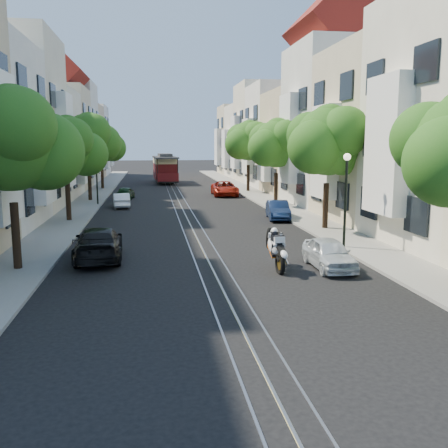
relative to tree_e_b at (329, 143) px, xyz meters
name	(u,v)px	position (x,y,z in m)	size (l,w,h in m)	color
ground	(176,196)	(-7.26, 19.02, -4.73)	(200.00, 200.00, 0.00)	black
sidewalk_east	(255,194)	(-0.01, 19.02, -4.67)	(2.50, 80.00, 0.12)	gray
sidewalk_west	(94,197)	(-14.51, 19.02, -4.67)	(2.50, 80.00, 0.12)	gray
rail_left	(170,196)	(-7.81, 19.02, -4.72)	(0.06, 80.00, 0.02)	gray
rail_slot	(176,196)	(-7.26, 19.02, -4.72)	(0.06, 80.00, 0.02)	gray
rail_right	(182,196)	(-6.71, 19.02, -4.72)	(0.06, 80.00, 0.02)	gray
lane_line	(176,196)	(-7.26, 19.02, -4.73)	(0.08, 80.00, 0.01)	tan
townhouses_east	(305,138)	(4.61, 18.94, 0.45)	(7.75, 72.00, 12.00)	beige
townhouses_west	(36,139)	(-19.13, 18.94, 0.35)	(7.75, 72.00, 11.76)	silver
tree_e_b	(329,143)	(0.00, 0.00, 0.00)	(4.93, 4.08, 6.68)	black
tree_e_c	(277,145)	(0.00, 11.00, -0.13)	(4.84, 3.99, 6.52)	black
tree_e_d	(249,142)	(0.00, 22.00, 0.13)	(5.01, 4.16, 6.85)	black
tree_w_a	(11,143)	(-14.40, -7.00, 0.00)	(4.93, 4.08, 6.68)	black
tree_w_b	(67,149)	(-14.40, 5.00, -0.34)	(4.72, 3.87, 6.27)	black
tree_w_c	(88,139)	(-14.40, 16.00, 0.34)	(5.13, 4.28, 7.09)	black
tree_w_d	(102,145)	(-14.40, 27.00, -0.13)	(4.84, 3.99, 6.52)	black
lamp_east	(346,186)	(-0.96, -4.98, -1.89)	(0.32, 0.32, 4.16)	black
lamp_west	(96,168)	(-13.56, 13.02, -1.89)	(0.32, 0.32, 4.16)	black
sportbike_rider	(276,247)	(-4.92, -8.15, -3.84)	(0.56, 2.28, 1.57)	black
cable_car	(165,167)	(-7.76, 34.73, -2.84)	(2.99, 8.45, 3.20)	black
parked_car_e_near	(329,253)	(-2.86, -8.24, -4.16)	(1.36, 3.38, 1.15)	silver
parked_car_e_mid	(278,210)	(-1.66, 4.15, -4.15)	(1.23, 3.54, 1.17)	#0B1939
parked_car_e_far	(225,189)	(-2.86, 18.81, -4.07)	(2.19, 4.74, 1.32)	maroon
parked_car_w_near	(99,243)	(-11.66, -5.48, -4.06)	(1.88, 4.62, 1.34)	black
parked_car_w_mid	(121,200)	(-11.69, 11.53, -4.20)	(1.13, 3.25, 1.07)	white
parked_car_w_far	(126,193)	(-11.66, 17.28, -4.19)	(1.27, 3.17, 1.08)	#143218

